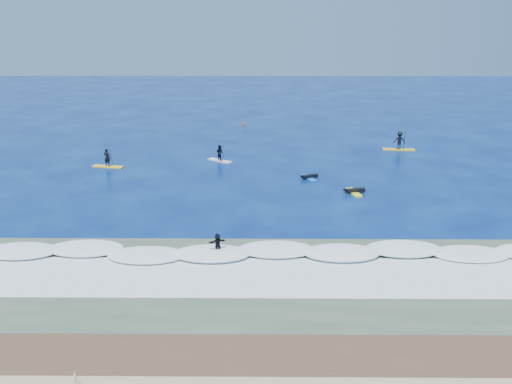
{
  "coord_description": "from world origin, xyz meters",
  "views": [
    {
      "loc": [
        0.01,
        -42.32,
        14.92
      ],
      "look_at": [
        -0.35,
        0.52,
        0.6
      ],
      "focal_mm": 40.0,
      "sensor_mm": 36.0,
      "label": 1
    }
  ],
  "objects_px": {
    "prone_paddler_near": "(354,191)",
    "sup_paddler_left": "(107,160)",
    "prone_paddler_far": "(309,177)",
    "sup_paddler_right": "(399,142)",
    "sup_paddler_center": "(220,154)",
    "wave_surfer": "(218,244)",
    "marker_buoy": "(244,124)"
  },
  "relations": [
    {
      "from": "sup_paddler_center",
      "to": "prone_paddler_far",
      "type": "relative_size",
      "value": 1.16
    },
    {
      "from": "marker_buoy",
      "to": "prone_paddler_far",
      "type": "bearing_deg",
      "value": -73.84
    },
    {
      "from": "prone_paddler_near",
      "to": "prone_paddler_far",
      "type": "bearing_deg",
      "value": 27.54
    },
    {
      "from": "sup_paddler_right",
      "to": "prone_paddler_far",
      "type": "xyz_separation_m",
      "value": [
        -10.35,
        -10.4,
        -0.76
      ]
    },
    {
      "from": "prone_paddler_near",
      "to": "sup_paddler_left",
      "type": "bearing_deg",
      "value": 58.34
    },
    {
      "from": "sup_paddler_left",
      "to": "wave_surfer",
      "type": "distance_m",
      "value": 23.12
    },
    {
      "from": "prone_paddler_near",
      "to": "marker_buoy",
      "type": "distance_m",
      "value": 28.1
    },
    {
      "from": "sup_paddler_center",
      "to": "sup_paddler_right",
      "type": "height_order",
      "value": "sup_paddler_right"
    },
    {
      "from": "sup_paddler_center",
      "to": "sup_paddler_right",
      "type": "distance_m",
      "value": 19.25
    },
    {
      "from": "sup_paddler_left",
      "to": "prone_paddler_near",
      "type": "distance_m",
      "value": 23.48
    },
    {
      "from": "sup_paddler_right",
      "to": "prone_paddler_far",
      "type": "bearing_deg",
      "value": -128.33
    },
    {
      "from": "sup_paddler_center",
      "to": "prone_paddler_near",
      "type": "bearing_deg",
      "value": -4.34
    },
    {
      "from": "prone_paddler_far",
      "to": "wave_surfer",
      "type": "height_order",
      "value": "wave_surfer"
    },
    {
      "from": "sup_paddler_right",
      "to": "prone_paddler_near",
      "type": "bearing_deg",
      "value": -109.32
    },
    {
      "from": "sup_paddler_left",
      "to": "sup_paddler_center",
      "type": "xyz_separation_m",
      "value": [
        10.51,
        2.22,
        0.05
      ]
    },
    {
      "from": "sup_paddler_left",
      "to": "prone_paddler_near",
      "type": "bearing_deg",
      "value": -7.52
    },
    {
      "from": "sup_paddler_right",
      "to": "sup_paddler_center",
      "type": "bearing_deg",
      "value": -159.56
    },
    {
      "from": "sup_paddler_right",
      "to": "prone_paddler_near",
      "type": "height_order",
      "value": "sup_paddler_right"
    },
    {
      "from": "prone_paddler_far",
      "to": "marker_buoy",
      "type": "height_order",
      "value": "marker_buoy"
    },
    {
      "from": "sup_paddler_left",
      "to": "sup_paddler_center",
      "type": "relative_size",
      "value": 1.19
    },
    {
      "from": "prone_paddler_far",
      "to": "marker_buoy",
      "type": "xyz_separation_m",
      "value": [
        -6.47,
        22.34,
        0.11
      ]
    },
    {
      "from": "marker_buoy",
      "to": "sup_paddler_right",
      "type": "bearing_deg",
      "value": -35.36
    },
    {
      "from": "wave_surfer",
      "to": "marker_buoy",
      "type": "xyz_separation_m",
      "value": [
        0.46,
        38.6,
        -0.49
      ]
    },
    {
      "from": "sup_paddler_left",
      "to": "sup_paddler_center",
      "type": "height_order",
      "value": "sup_paddler_left"
    },
    {
      "from": "sup_paddler_left",
      "to": "wave_surfer",
      "type": "height_order",
      "value": "sup_paddler_left"
    },
    {
      "from": "sup_paddler_center",
      "to": "sup_paddler_right",
      "type": "relative_size",
      "value": 0.75
    },
    {
      "from": "sup_paddler_center",
      "to": "marker_buoy",
      "type": "height_order",
      "value": "sup_paddler_center"
    },
    {
      "from": "sup_paddler_right",
      "to": "wave_surfer",
      "type": "distance_m",
      "value": 31.77
    },
    {
      "from": "sup_paddler_left",
      "to": "sup_paddler_right",
      "type": "relative_size",
      "value": 0.89
    },
    {
      "from": "prone_paddler_near",
      "to": "prone_paddler_far",
      "type": "distance_m",
      "value": 5.22
    },
    {
      "from": "wave_surfer",
      "to": "sup_paddler_right",
      "type": "bearing_deg",
      "value": 32.81
    },
    {
      "from": "wave_surfer",
      "to": "sup_paddler_left",
      "type": "bearing_deg",
      "value": 96.77
    }
  ]
}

